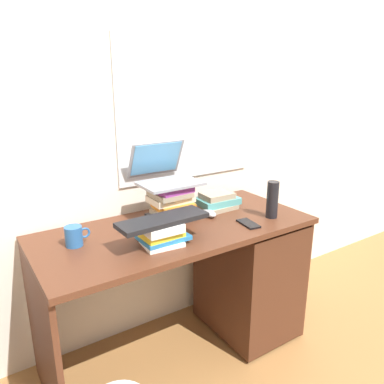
# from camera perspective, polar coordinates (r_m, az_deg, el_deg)

# --- Properties ---
(ground_plane) EXTENTS (6.00, 6.00, 0.00)m
(ground_plane) POSITION_cam_1_polar(r_m,az_deg,el_deg) (2.32, -2.06, -23.16)
(ground_plane) COLOR olive
(wall_back) EXTENTS (6.00, 0.06, 2.60)m
(wall_back) POSITION_cam_1_polar(r_m,az_deg,el_deg) (2.10, -7.63, 11.49)
(wall_back) COLOR silver
(wall_back) RESTS_ON ground
(desk) EXTENTS (1.42, 0.64, 0.77)m
(desk) POSITION_cam_1_polar(r_m,az_deg,el_deg) (2.24, 6.26, -11.83)
(desk) COLOR #4C2819
(desk) RESTS_ON ground
(book_stack_tall) EXTENTS (0.24, 0.20, 0.19)m
(book_stack_tall) POSITION_cam_1_polar(r_m,az_deg,el_deg) (1.99, -3.15, -1.65)
(book_stack_tall) COLOR black
(book_stack_tall) RESTS_ON desk
(book_stack_keyboard_riser) EXTENTS (0.22, 0.18, 0.11)m
(book_stack_keyboard_riser) POSITION_cam_1_polar(r_m,az_deg,el_deg) (1.71, -4.70, -6.24)
(book_stack_keyboard_riser) COLOR white
(book_stack_keyboard_riser) RESTS_ON desk
(book_stack_side) EXTENTS (0.24, 0.17, 0.10)m
(book_stack_side) POSITION_cam_1_polar(r_m,az_deg,el_deg) (2.17, 3.88, -1.37)
(book_stack_side) COLOR gray
(book_stack_side) RESTS_ON desk
(laptop) EXTENTS (0.31, 0.31, 0.21)m
(laptop) POSITION_cam_1_polar(r_m,az_deg,el_deg) (2.00, -4.26, 2.95)
(laptop) COLOR gray
(laptop) RESTS_ON book_stack_tall
(keyboard) EXTENTS (0.42, 0.15, 0.02)m
(keyboard) POSITION_cam_1_polar(r_m,az_deg,el_deg) (1.69, -4.46, -4.27)
(keyboard) COLOR black
(keyboard) RESTS_ON book_stack_keyboard_riser
(computer_mouse) EXTENTS (0.06, 0.10, 0.04)m
(computer_mouse) POSITION_cam_1_polar(r_m,az_deg,el_deg) (2.05, 2.61, -3.26)
(computer_mouse) COLOR #A5A8AD
(computer_mouse) RESTS_ON desk
(mug) EXTENTS (0.12, 0.08, 0.09)m
(mug) POSITION_cam_1_polar(r_m,az_deg,el_deg) (1.77, -17.54, -6.43)
(mug) COLOR #265999
(mug) RESTS_ON desk
(water_bottle) EXTENTS (0.06, 0.06, 0.20)m
(water_bottle) POSITION_cam_1_polar(r_m,az_deg,el_deg) (2.05, 12.17, -1.15)
(water_bottle) COLOR black
(water_bottle) RESTS_ON desk
(cell_phone) EXTENTS (0.08, 0.14, 0.01)m
(cell_phone) POSITION_cam_1_polar(r_m,az_deg,el_deg) (1.96, 8.59, -4.79)
(cell_phone) COLOR black
(cell_phone) RESTS_ON desk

